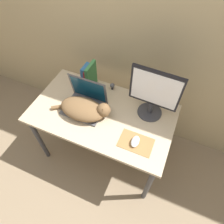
{
  "coord_description": "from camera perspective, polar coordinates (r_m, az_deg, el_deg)",
  "views": [
    {
      "loc": [
        0.48,
        -0.56,
        2.04
      ],
      "look_at": [
        0.11,
        0.31,
        0.81
      ],
      "focal_mm": 32.0,
      "sensor_mm": 36.0,
      "label": 1
    }
  ],
  "objects": [
    {
      "name": "ground_plane",
      "position": [
        2.17,
        -6.13,
        -18.4
      ],
      "size": [
        12.0,
        12.0,
        0.0
      ],
      "primitive_type": "plane",
      "color": "#847056"
    },
    {
      "name": "wall_back",
      "position": [
        1.69,
        4.93,
        26.38
      ],
      "size": [
        8.0,
        0.05,
        2.6
      ],
      "color": "tan",
      "rests_on": "ground_plane"
    },
    {
      "name": "desk",
      "position": [
        1.74,
        -2.78,
        -1.71
      ],
      "size": [
        1.2,
        0.68,
        0.71
      ],
      "color": "tan",
      "rests_on": "ground_plane"
    },
    {
      "name": "laptop",
      "position": [
        1.69,
        -7.64,
        2.63
      ],
      "size": [
        0.33,
        0.26,
        0.27
      ],
      "color": "#4C4C51",
      "rests_on": "desk"
    },
    {
      "name": "cat",
      "position": [
        1.63,
        -7.77,
        0.86
      ],
      "size": [
        0.5,
        0.24,
        0.15
      ],
      "color": "brown",
      "rests_on": "desk"
    },
    {
      "name": "external_monitor",
      "position": [
        1.52,
        11.93,
        5.29
      ],
      "size": [
        0.38,
        0.2,
        0.45
      ],
      "color": "#333338",
      "rests_on": "desk"
    },
    {
      "name": "mousepad",
      "position": [
        1.52,
        6.85,
        -8.69
      ],
      "size": [
        0.26,
        0.17,
        0.0
      ],
      "color": "olive",
      "rests_on": "desk"
    },
    {
      "name": "computer_mouse",
      "position": [
        1.51,
        6.66,
        -8.35
      ],
      "size": [
        0.06,
        0.1,
        0.04
      ],
      "color": "silver",
      "rests_on": "mousepad"
    },
    {
      "name": "book_row",
      "position": [
        1.81,
        -6.63,
        10.08
      ],
      "size": [
        0.09,
        0.16,
        0.25
      ],
      "color": "#285B93",
      "rests_on": "desk"
    },
    {
      "name": "webcam",
      "position": [
        1.82,
        0.08,
        7.52
      ],
      "size": [
        0.04,
        0.04,
        0.07
      ],
      "color": "#232328",
      "rests_on": "desk"
    }
  ]
}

